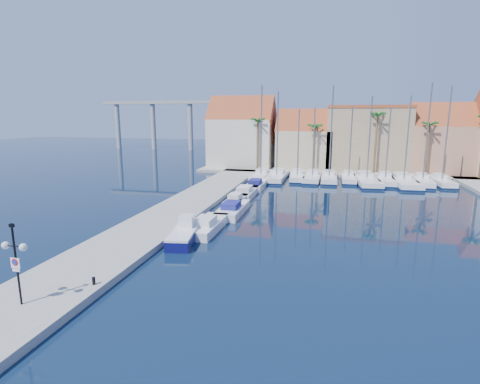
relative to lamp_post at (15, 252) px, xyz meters
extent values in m
plane|color=black|center=(8.92, 9.11, -3.43)|extent=(260.00, 260.00, 0.00)
cube|color=gray|center=(-0.08, 22.61, -3.18)|extent=(6.00, 77.00, 0.50)
cube|color=gray|center=(18.92, 57.11, -3.18)|extent=(54.00, 16.00, 0.50)
cylinder|color=black|center=(0.00, 0.01, -0.70)|extent=(0.11, 0.11, 4.47)
cylinder|color=black|center=(-0.28, 0.01, 0.31)|extent=(0.56, 0.07, 0.06)
cylinder|color=black|center=(0.28, 0.00, 0.31)|extent=(0.56, 0.07, 0.06)
sphere|color=white|center=(-0.56, 0.02, 0.31)|extent=(0.40, 0.40, 0.40)
sphere|color=white|center=(0.56, -0.01, 0.31)|extent=(0.40, 0.40, 0.40)
cube|color=black|center=(0.00, 0.01, 1.42)|extent=(0.25, 0.14, 0.18)
cube|color=white|center=(0.00, -0.06, -0.59)|extent=(0.56, 0.05, 0.56)
cylinder|color=red|center=(0.00, -0.09, -0.53)|extent=(0.38, 0.03, 0.38)
cylinder|color=#1933A5|center=(0.00, -0.10, -0.53)|extent=(0.27, 0.02, 0.27)
cube|color=white|center=(0.00, -0.06, -0.98)|extent=(0.45, 0.04, 0.16)
cylinder|color=black|center=(2.32, 2.97, -2.70)|extent=(0.19, 0.19, 0.47)
cube|color=#0D0E4F|center=(4.10, 12.77, -3.02)|extent=(2.69, 5.77, 0.83)
cube|color=white|center=(4.10, 12.77, -2.51)|extent=(2.69, 5.77, 0.18)
cube|color=white|center=(3.92, 13.86, -2.00)|extent=(1.42, 1.65, 1.02)
cube|color=white|center=(5.02, 16.20, -3.03)|extent=(2.22, 6.84, 0.80)
cube|color=white|center=(5.02, 15.51, -2.33)|extent=(1.54, 2.40, 0.60)
cube|color=white|center=(5.75, 22.51, -3.03)|extent=(2.35, 7.22, 0.80)
cube|color=navy|center=(5.75, 21.79, -2.33)|extent=(1.63, 2.53, 0.60)
cube|color=white|center=(5.12, 26.60, -3.03)|extent=(1.96, 5.73, 0.80)
cube|color=white|center=(5.11, 26.03, -2.33)|extent=(1.32, 2.02, 0.60)
cube|color=white|center=(5.16, 31.53, -3.03)|extent=(2.37, 7.34, 0.80)
cube|color=white|center=(5.16, 30.80, -2.33)|extent=(1.65, 2.57, 0.60)
cube|color=white|center=(5.48, 36.90, -3.03)|extent=(2.34, 7.14, 0.80)
cube|color=navy|center=(5.48, 36.19, -2.33)|extent=(1.62, 2.51, 0.60)
cube|color=white|center=(4.82, 44.71, -2.93)|extent=(2.63, 9.71, 1.00)
cube|color=#0D1D41|center=(4.82, 44.71, -3.25)|extent=(2.69, 9.77, 0.28)
cube|color=white|center=(4.81, 45.68, -2.13)|extent=(1.80, 2.93, 0.60)
cylinder|color=slate|center=(4.82, 44.23, 4.53)|extent=(0.20, 0.20, 13.94)
cube|color=white|center=(7.41, 44.75, -2.93)|extent=(2.85, 10.68, 1.00)
cube|color=#0D1D41|center=(7.41, 44.75, -3.25)|extent=(2.92, 10.74, 0.28)
cube|color=white|center=(7.42, 45.81, -2.13)|extent=(1.96, 3.21, 0.60)
cylinder|color=slate|center=(7.41, 44.22, 4.00)|extent=(0.20, 0.20, 12.87)
cube|color=white|center=(10.62, 45.33, -2.93)|extent=(2.84, 8.77, 1.00)
cube|color=#0D1D41|center=(10.62, 45.33, -3.25)|extent=(2.91, 8.83, 0.28)
cube|color=white|center=(10.56, 46.19, -2.13)|extent=(1.75, 2.69, 0.60)
cylinder|color=slate|center=(10.65, 44.90, 2.69)|extent=(0.20, 0.20, 10.25)
cube|color=white|center=(13.07, 45.24, -2.93)|extent=(2.79, 9.57, 1.00)
cube|color=#0D1D41|center=(13.07, 45.24, -3.25)|extent=(2.85, 9.63, 0.28)
cube|color=white|center=(13.10, 46.19, -2.13)|extent=(1.82, 2.90, 0.60)
cylinder|color=slate|center=(13.06, 44.77, 2.78)|extent=(0.20, 0.20, 10.43)
cube|color=white|center=(15.63, 45.13, -2.93)|extent=(2.37, 9.04, 1.00)
cube|color=#0D1D41|center=(15.63, 45.13, -3.25)|extent=(2.43, 9.10, 0.28)
cube|color=white|center=(15.63, 46.04, -2.13)|extent=(1.65, 2.71, 0.60)
cylinder|color=slate|center=(15.64, 44.68, 4.41)|extent=(0.20, 0.20, 13.69)
cube|color=white|center=(18.63, 45.61, -2.93)|extent=(2.11, 8.08, 1.00)
cube|color=#0D1D41|center=(18.63, 45.61, -3.25)|extent=(2.17, 8.14, 0.28)
cube|color=white|center=(18.62, 46.42, -2.13)|extent=(1.47, 2.42, 0.60)
cylinder|color=slate|center=(18.63, 45.21, 2.87)|extent=(0.20, 0.20, 10.61)
cube|color=white|center=(21.19, 44.79, -2.93)|extent=(4.04, 12.07, 1.00)
cube|color=#0D1D41|center=(21.19, 44.79, -3.25)|extent=(4.10, 12.14, 0.28)
cube|color=white|center=(21.09, 45.97, -2.13)|extent=(2.44, 3.72, 0.60)
cylinder|color=slate|center=(21.23, 44.20, 3.59)|extent=(0.20, 0.20, 12.04)
cube|color=white|center=(24.04, 45.50, -2.93)|extent=(2.80, 9.53, 1.00)
cube|color=#0D1D41|center=(24.04, 45.50, -3.25)|extent=(2.87, 9.60, 0.28)
cube|color=white|center=(24.08, 46.44, -2.13)|extent=(1.82, 2.90, 0.60)
cylinder|color=slate|center=(24.02, 45.03, 2.80)|extent=(0.20, 0.20, 10.47)
cube|color=white|center=(26.49, 44.81, -2.93)|extent=(3.76, 12.10, 1.00)
cube|color=#0D1D41|center=(26.49, 44.81, -3.25)|extent=(3.82, 12.16, 0.28)
cube|color=white|center=(26.43, 46.00, -2.13)|extent=(2.37, 3.70, 0.60)
cylinder|color=slate|center=(26.52, 44.21, 3.61)|extent=(0.20, 0.20, 12.08)
cube|color=white|center=(29.34, 45.47, -2.93)|extent=(3.15, 9.41, 1.00)
cube|color=#0D1D41|center=(29.34, 45.47, -3.25)|extent=(3.22, 9.47, 0.28)
cube|color=white|center=(29.41, 46.39, -2.13)|extent=(1.90, 2.90, 0.60)
cylinder|color=slate|center=(29.30, 45.01, 4.52)|extent=(0.20, 0.20, 13.90)
cube|color=white|center=(31.95, 45.64, -2.93)|extent=(2.50, 8.37, 1.00)
cube|color=#0D1D41|center=(31.95, 45.64, -3.25)|extent=(2.57, 8.43, 0.28)
cube|color=white|center=(31.91, 46.46, -2.13)|extent=(1.61, 2.55, 0.60)
cylinder|color=slate|center=(31.96, 45.22, 4.26)|extent=(0.20, 0.20, 13.38)
cube|color=beige|center=(-1.08, 56.11, 1.57)|extent=(12.00, 9.00, 9.00)
cube|color=#974421|center=(-1.08, 56.11, 6.07)|extent=(12.30, 9.00, 9.00)
cube|color=#C4B38A|center=(10.92, 56.11, 0.57)|extent=(10.00, 8.00, 7.00)
cube|color=#974421|center=(10.92, 56.11, 4.07)|extent=(10.30, 8.00, 8.00)
cube|color=tan|center=(21.92, 57.11, 2.57)|extent=(14.00, 10.00, 11.00)
cube|color=#974421|center=(21.92, 57.11, 8.32)|extent=(14.20, 10.20, 0.50)
cube|color=tan|center=(33.92, 56.11, 1.07)|extent=(10.00, 8.00, 8.00)
cube|color=#974421|center=(33.92, 56.11, 5.07)|extent=(10.30, 8.00, 8.00)
cylinder|color=brown|center=(2.92, 51.11, 1.57)|extent=(0.36, 0.36, 9.00)
sphere|color=#1A5D1F|center=(2.92, 51.11, 5.92)|extent=(2.60, 2.60, 2.60)
cylinder|color=brown|center=(12.92, 51.11, 1.07)|extent=(0.36, 0.36, 8.00)
sphere|color=#1A5D1F|center=(12.92, 51.11, 4.92)|extent=(2.60, 2.60, 2.60)
cylinder|color=brown|center=(22.92, 51.11, 2.07)|extent=(0.36, 0.36, 10.00)
sphere|color=#1A5D1F|center=(22.92, 51.11, 6.92)|extent=(2.60, 2.60, 2.60)
cylinder|color=brown|center=(30.92, 51.11, 1.32)|extent=(0.36, 0.36, 8.50)
sphere|color=#1A5D1F|center=(30.92, 51.11, 5.42)|extent=(2.60, 2.60, 2.60)
cube|color=#9E9E99|center=(-29.08, 91.11, 10.57)|extent=(48.00, 2.20, 0.90)
cylinder|color=#9E9E99|center=(-49.08, 91.11, 3.57)|extent=(1.40, 1.40, 14.00)
cylinder|color=#9E9E99|center=(-37.08, 91.11, 3.57)|extent=(1.40, 1.40, 14.00)
cylinder|color=#9E9E99|center=(-25.08, 91.11, 3.57)|extent=(1.40, 1.40, 14.00)
cylinder|color=#9E9E99|center=(-13.08, 91.11, 3.57)|extent=(1.40, 1.40, 14.00)
camera|label=1|loc=(15.54, -15.02, 6.92)|focal=28.00mm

